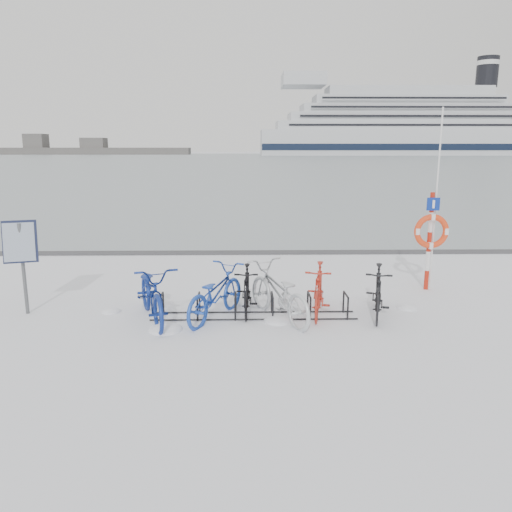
{
  "coord_description": "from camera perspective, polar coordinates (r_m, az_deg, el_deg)",
  "views": [
    {
      "loc": [
        -0.14,
        -9.31,
        3.23
      ],
      "look_at": [
        0.05,
        0.6,
        1.09
      ],
      "focal_mm": 35.0,
      "sensor_mm": 36.0,
      "label": 1
    }
  ],
  "objects": [
    {
      "name": "ground",
      "position": [
        9.85,
        -0.24,
        -6.94
      ],
      "size": [
        900.0,
        900.0,
        0.0
      ],
      "primitive_type": "plane",
      "color": "white",
      "rests_on": "ground"
    },
    {
      "name": "ice_sheet",
      "position": [
        164.34,
        -1.07,
        11.1
      ],
      "size": [
        400.0,
        298.0,
        0.02
      ],
      "primitive_type": "cube",
      "color": "#9AA5AD",
      "rests_on": "ground"
    },
    {
      "name": "quay_edge",
      "position": [
        15.54,
        -0.57,
        0.4
      ],
      "size": [
        400.0,
        0.25,
        0.1
      ],
      "primitive_type": "cube",
      "color": "#3F3F42",
      "rests_on": "ground"
    },
    {
      "name": "bike_rack",
      "position": [
        9.8,
        -0.24,
        -5.94
      ],
      "size": [
        4.0,
        0.48,
        0.46
      ],
      "color": "black",
      "rests_on": "ground"
    },
    {
      "name": "info_board",
      "position": [
        10.69,
        -25.31,
        0.9
      ],
      "size": [
        0.67,
        0.4,
        1.88
      ],
      "rotation": [
        0.0,
        0.0,
        0.28
      ],
      "color": "#595B5E",
      "rests_on": "ground"
    },
    {
      "name": "lifebuoy_station",
      "position": [
        12.02,
        19.39,
        2.66
      ],
      "size": [
        0.79,
        0.23,
        4.12
      ],
      "color": "#B21E0E",
      "rests_on": "ground"
    },
    {
      "name": "cruise_ferry",
      "position": [
        242.89,
        16.43,
        13.74
      ],
      "size": [
        130.61,
        24.65,
        42.92
      ],
      "color": "silver",
      "rests_on": "ground"
    },
    {
      "name": "shoreline",
      "position": [
        295.6,
        -25.95,
        10.94
      ],
      "size": [
        180.0,
        12.0,
        9.5
      ],
      "color": "#4A4A4A",
      "rests_on": "ground"
    },
    {
      "name": "bike_0",
      "position": [
        9.73,
        -11.8,
        -3.87
      ],
      "size": [
        1.48,
        2.34,
        1.16
      ],
      "primitive_type": "imported",
      "rotation": [
        0.0,
        0.0,
        0.35
      ],
      "color": "navy",
      "rests_on": "ground"
    },
    {
      "name": "bike_1",
      "position": [
        9.68,
        -4.7,
        -4.07
      ],
      "size": [
        1.52,
        2.11,
        1.05
      ],
      "primitive_type": "imported",
      "rotation": [
        0.0,
        0.0,
        2.68
      ],
      "color": "#1D44AF",
      "rests_on": "ground"
    },
    {
      "name": "bike_2",
      "position": [
        10.01,
        -1.06,
        -3.72
      ],
      "size": [
        0.51,
        1.63,
        0.97
      ],
      "primitive_type": "imported",
      "rotation": [
        0.0,
        0.0,
        -0.03
      ],
      "color": "black",
      "rests_on": "ground"
    },
    {
      "name": "bike_3",
      "position": [
        9.59,
        2.56,
        -3.99
      ],
      "size": [
        1.63,
        2.24,
        1.12
      ],
      "primitive_type": "imported",
      "rotation": [
        0.0,
        0.0,
        3.61
      ],
      "color": "silver",
      "rests_on": "ground"
    },
    {
      "name": "bike_4",
      "position": [
        9.96,
        7.18,
        -3.69
      ],
      "size": [
        0.82,
        1.8,
        1.04
      ],
      "primitive_type": "imported",
      "rotation": [
        0.0,
        0.0,
        -0.2
      ],
      "color": "red",
      "rests_on": "ground"
    },
    {
      "name": "bike_5",
      "position": [
        10.05,
        13.77,
        -3.83
      ],
      "size": [
        0.9,
        1.78,
        1.03
      ],
      "primitive_type": "imported",
      "rotation": [
        0.0,
        0.0,
        -0.25
      ],
      "color": "black",
      "rests_on": "ground"
    },
    {
      "name": "snow_drifts",
      "position": [
        9.76,
        -0.45,
        -7.13
      ],
      "size": [
        6.48,
        1.7,
        0.22
      ],
      "color": "white",
      "rests_on": "ground"
    }
  ]
}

